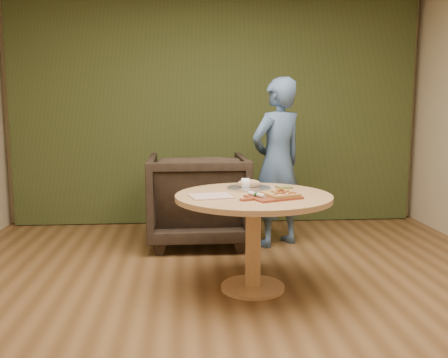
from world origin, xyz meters
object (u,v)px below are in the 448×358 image
Objects in this scene: pedestal_table at (253,213)px; pizza_paddle at (272,197)px; armchair at (198,194)px; flatbread_pizza at (281,194)px; person_standing at (277,163)px; bread_roll at (248,184)px; serving_tray at (249,188)px; cutlery_roll at (257,195)px.

pedestal_table is 2.52× the size of pizza_paddle.
armchair is (-0.39, 1.37, -0.09)m from pedestal_table.
flatbread_pizza reaches higher than pizza_paddle.
person_standing is at bearing 169.45° from armchair.
bread_roll reaches higher than pedestal_table.
pedestal_table is 1.32m from person_standing.
bread_roll is (-0.01, 0.00, 0.04)m from serving_tray.
cutlery_roll reaches higher than pedestal_table.
pizza_paddle is 0.12m from cutlery_roll.
person_standing is at bearing 55.67° from pizza_paddle.
cutlery_roll is at bearing -90.05° from pedestal_table.
person_standing reaches higher than serving_tray.
pedestal_table is 0.25m from pizza_paddle.
bread_roll is at bearing 84.80° from pizza_paddle.
armchair reaches higher than cutlery_roll.
pedestal_table is at bearing 59.07° from cutlery_roll.
serving_tray is 0.04m from bread_roll.
pizza_paddle reaches higher than pedestal_table.
pizza_paddle is at bearing -72.92° from bread_roll.
pizza_paddle is at bearing -54.16° from pedestal_table.
armchair is at bearing -41.13° from person_standing.
pizza_paddle is at bearing -26.92° from cutlery_roll.
flatbread_pizza is 0.45m from bread_roll.
flatbread_pizza reaches higher than serving_tray.
cutlery_roll is at bearing 103.62° from armchair.
pizza_paddle is 0.46× the size of armchair.
cutlery_roll is 0.18× the size of armchair.
flatbread_pizza is at bearing -65.37° from serving_tray.
bread_roll reaches higher than pizza_paddle.
bread_roll is at bearing 92.68° from pedestal_table.
flatbread_pizza is 0.18m from cutlery_roll.
pedestal_table is 6.17× the size of bread_roll.
pizza_paddle is 0.43m from bread_roll.
person_standing is (0.42, 0.98, 0.05)m from bread_roll.
bread_roll is (-0.01, 0.42, 0.01)m from cutlery_roll.
pedestal_table is 0.29m from serving_tray.
armchair is at bearing 110.54° from flatbread_pizza.
serving_tray is at bearing 90.67° from pedestal_table.
person_standing is (0.41, 0.98, 0.09)m from serving_tray.
pedestal_table is 4.16× the size of flatbread_pizza.
serving_tray is 0.21× the size of person_standing.
pizza_paddle is 1.63m from armchair.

